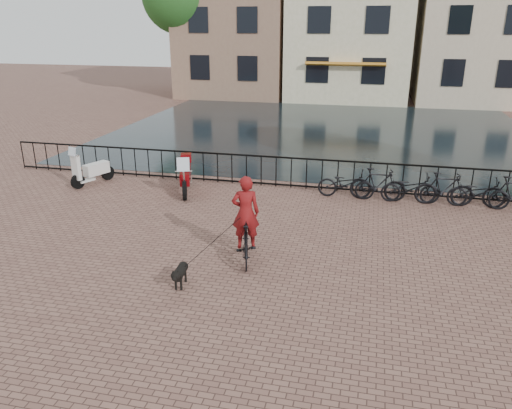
% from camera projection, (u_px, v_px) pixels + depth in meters
% --- Properties ---
extents(ground, '(100.00, 100.00, 0.00)m').
position_uv_depth(ground, '(218.00, 322.00, 9.05)').
color(ground, brown).
rests_on(ground, ground).
extents(canal_water, '(20.00, 20.00, 0.00)m').
position_uv_depth(canal_water, '(321.00, 131.00, 24.85)').
color(canal_water, black).
rests_on(canal_water, ground).
extents(railing, '(20.00, 0.05, 1.02)m').
position_uv_depth(railing, '(291.00, 173.00, 16.18)').
color(railing, black).
rests_on(railing, ground).
extents(canal_house_left, '(7.50, 9.00, 12.80)m').
position_uv_depth(canal_house_left, '(240.00, 2.00, 35.85)').
color(canal_house_left, '#825D4C').
rests_on(canal_house_left, ground).
extents(canal_house_mid, '(8.00, 9.50, 11.80)m').
position_uv_depth(canal_house_mid, '(353.00, 9.00, 34.30)').
color(canal_house_mid, beige).
rests_on(canal_house_mid, ground).
extents(cyclist, '(0.92, 1.78, 2.35)m').
position_uv_depth(cyclist, '(246.00, 224.00, 11.08)').
color(cyclist, black).
rests_on(cyclist, ground).
extents(dog, '(0.32, 0.78, 0.51)m').
position_uv_depth(dog, '(180.00, 275.00, 10.21)').
color(dog, black).
rests_on(dog, ground).
extents(motorcycle, '(1.04, 1.99, 1.38)m').
position_uv_depth(motorcycle, '(185.00, 171.00, 15.68)').
color(motorcycle, maroon).
rests_on(motorcycle, ground).
extents(scooter, '(0.98, 1.58, 1.42)m').
position_uv_depth(scooter, '(92.00, 163.00, 16.48)').
color(scooter, silver).
rests_on(scooter, ground).
extents(parked_bike_0, '(1.74, 0.66, 0.90)m').
position_uv_depth(parked_bike_0, '(346.00, 184.00, 15.27)').
color(parked_bike_0, black).
rests_on(parked_bike_0, ground).
extents(parked_bike_1, '(1.67, 0.48, 1.00)m').
position_uv_depth(parked_bike_1, '(378.00, 184.00, 15.05)').
color(parked_bike_1, black).
rests_on(parked_bike_1, ground).
extents(parked_bike_2, '(1.76, 0.72, 0.90)m').
position_uv_depth(parked_bike_2, '(410.00, 188.00, 14.86)').
color(parked_bike_2, black).
rests_on(parked_bike_2, ground).
extents(parked_bike_3, '(1.68, 0.52, 1.00)m').
position_uv_depth(parked_bike_3, '(444.00, 189.00, 14.64)').
color(parked_bike_3, black).
rests_on(parked_bike_3, ground).
extents(parked_bike_4, '(1.73, 0.65, 0.90)m').
position_uv_depth(parked_bike_4, '(478.00, 193.00, 14.45)').
color(parked_bike_4, black).
rests_on(parked_bike_4, ground).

